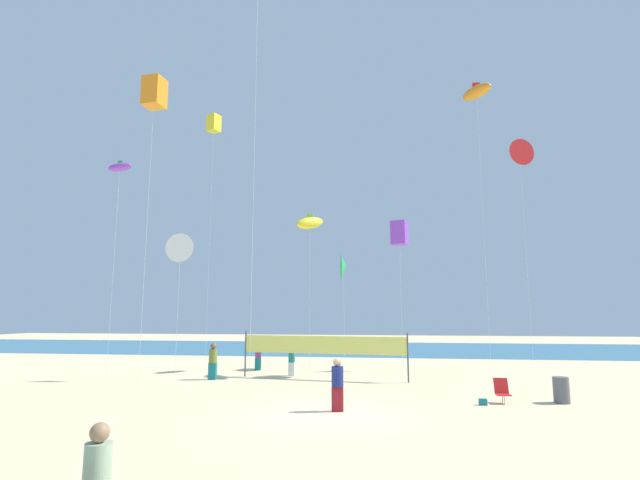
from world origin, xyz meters
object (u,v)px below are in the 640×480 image
Objects in this scene: beach_handbag at (483,402)px; volleyball_net at (323,347)px; folding_beach_chair at (502,390)px; kite_white_delta at (180,248)px; mother_figure at (97,480)px; beachgoer_navy_shirt at (337,382)px; beachgoer_plum_shirt at (258,356)px; kite_orange_box at (154,93)px; kite_orange_inflatable at (476,92)px; kite_yellow_box at (214,124)px; kite_violet_inflatable at (120,168)px; kite_violet_box at (399,233)px; beachgoer_teal_shirt at (292,360)px; kite_yellow_inflatable at (310,223)px; beachgoer_olive_shirt at (213,360)px; kite_green_delta at (344,267)px; trash_barrel at (561,390)px; kite_red_delta at (520,153)px.

volleyball_net is at bearing 138.04° from beach_handbag.
folding_beach_chair is 0.12× the size of kite_white_delta.
kite_white_delta is (-14.24, 4.93, 6.65)m from beach_handbag.
beachgoer_navy_shirt reaches higher than mother_figure.
beachgoer_plum_shirt is 0.10× the size of kite_orange_box.
kite_yellow_box is at bearing 160.70° from kite_orange_inflatable.
kite_orange_inflatable is (7.47, 11.69, 15.84)m from beachgoer_navy_shirt.
kite_yellow_box is 2.57× the size of kite_white_delta.
beachgoer_plum_shirt reaches higher than beach_handbag.
kite_violet_inflatable is (-19.43, 5.31, 11.24)m from folding_beach_chair.
kite_violet_inflatable is at bearing -169.38° from kite_orange_inflatable.
beachgoer_teal_shirt is at bearing -172.97° from kite_violet_box.
beachgoer_teal_shirt is 11.65m from folding_beach_chair.
kite_yellow_inflatable is 15.00m from kite_yellow_box.
kite_orange_inflatable reaches higher than beachgoer_olive_shirt.
kite_violet_box is (3.44, -2.87, 1.60)m from kite_green_delta.
mother_figure is 19.39m from beachgoer_teal_shirt.
kite_violet_box is (-5.68, 7.26, 7.36)m from trash_barrel.
kite_yellow_box is at bearing 152.89° from kite_green_delta.
kite_orange_inflatable reaches higher than folding_beach_chair.
kite_orange_inflatable is at bearing -7.77° from kite_green_delta.
trash_barrel is 16.58m from kite_yellow_inflatable.
beachgoer_navy_shirt is 0.12× the size of kite_orange_box.
kite_white_delta reaches higher than mother_figure.
volleyball_net is 15.21m from kite_orange_box.
kite_orange_box reaches higher than beach_handbag.
kite_red_delta is (3.05, 2.74, -3.12)m from kite_orange_inflatable.
volleyball_net is (4.37, -3.46, 0.82)m from beachgoer_plum_shirt.
kite_red_delta reaches higher than volleyball_net.
beachgoer_olive_shirt is 6.29× the size of beach_handbag.
kite_yellow_inflatable is at bearing 162.15° from kite_violet_box.
beachgoer_olive_shirt is at bearing -56.93° from beachgoer_teal_shirt.
beachgoer_olive_shirt is 0.10× the size of kite_orange_inflatable.
kite_green_delta is 10.15m from kite_white_delta.
kite_orange_inflatable is 1.44× the size of kite_violet_inflatable.
folding_beach_chair is 0.10× the size of volleyball_net.
beachgoer_navy_shirt is 12.73m from kite_white_delta.
kite_red_delta is at bearing -137.79° from beachgoer_olive_shirt.
kite_green_delta reaches higher than volleyball_net.
kite_orange_inflatable is (10.95, 2.47, 15.98)m from beachgoer_teal_shirt.
volleyball_net is (-9.80, 5.25, 1.16)m from trash_barrel.
kite_orange_inflatable is at bearing 63.68° from beachgoer_navy_shirt.
beachgoer_olive_shirt is at bearing -163.53° from kite_violet_box.
beach_handbag is at bearing -60.93° from kite_green_delta.
kite_white_delta is at bearing -141.51° from kite_yellow_inflatable.
kite_orange_box is 1.96× the size of kite_white_delta.
beachgoer_plum_shirt is 0.08× the size of kite_yellow_box.
kite_yellow_inflatable reaches higher than folding_beach_chair.
beachgoer_navy_shirt is 0.15× the size of kite_violet_inflatable.
beachgoer_teal_shirt is at bearing -110.03° from beachgoer_plum_shirt.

